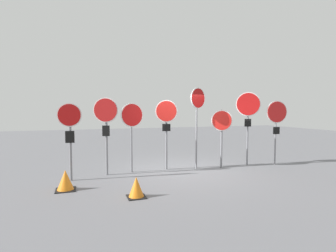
# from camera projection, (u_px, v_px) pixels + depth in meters

# --- Properties ---
(ground_plane) EXTENTS (40.00, 40.00, 0.00)m
(ground_plane) POSITION_uv_depth(u_px,v_px,m) (182.00, 170.00, 8.62)
(ground_plane) COLOR slate
(stop_sign_0) EXTENTS (0.66, 0.17, 2.19)m
(stop_sign_0) POSITION_uv_depth(u_px,v_px,m) (70.00, 126.00, 7.26)
(stop_sign_0) COLOR slate
(stop_sign_0) RESTS_ON ground
(stop_sign_1) EXTENTS (0.72, 0.29, 2.37)m
(stop_sign_1) POSITION_uv_depth(u_px,v_px,m) (106.00, 120.00, 7.88)
(stop_sign_1) COLOR slate
(stop_sign_1) RESTS_ON ground
(stop_sign_2) EXTENTS (0.74, 0.22, 2.21)m
(stop_sign_2) POSITION_uv_depth(u_px,v_px,m) (132.00, 120.00, 8.24)
(stop_sign_2) COLOR slate
(stop_sign_2) RESTS_ON ground
(stop_sign_3) EXTENTS (0.70, 0.26, 2.32)m
(stop_sign_3) POSITION_uv_depth(u_px,v_px,m) (166.00, 120.00, 8.65)
(stop_sign_3) COLOR slate
(stop_sign_3) RESTS_ON ground
(stop_sign_4) EXTENTS (0.64, 0.31, 2.73)m
(stop_sign_4) POSITION_uv_depth(u_px,v_px,m) (198.00, 107.00, 8.70)
(stop_sign_4) COLOR slate
(stop_sign_4) RESTS_ON ground
(stop_sign_5) EXTENTS (0.63, 0.37, 1.99)m
(stop_sign_5) POSITION_uv_depth(u_px,v_px,m) (222.00, 126.00, 8.90)
(stop_sign_5) COLOR slate
(stop_sign_5) RESTS_ON ground
(stop_sign_6) EXTENTS (0.74, 0.47, 2.62)m
(stop_sign_6) POSITION_uv_depth(u_px,v_px,m) (248.00, 110.00, 9.30)
(stop_sign_6) COLOR slate
(stop_sign_6) RESTS_ON ground
(stop_sign_7) EXTENTS (0.80, 0.15, 2.32)m
(stop_sign_7) POSITION_uv_depth(u_px,v_px,m) (277.00, 117.00, 9.36)
(stop_sign_7) COLOR slate
(stop_sign_7) RESTS_ON ground
(traffic_cone_0) EXTENTS (0.48, 0.48, 0.51)m
(traffic_cone_0) POSITION_uv_depth(u_px,v_px,m) (65.00, 180.00, 6.48)
(traffic_cone_0) COLOR black
(traffic_cone_0) RESTS_ON ground
(traffic_cone_1) EXTENTS (0.42, 0.42, 0.47)m
(traffic_cone_1) POSITION_uv_depth(u_px,v_px,m) (136.00, 187.00, 5.96)
(traffic_cone_1) COLOR black
(traffic_cone_1) RESTS_ON ground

